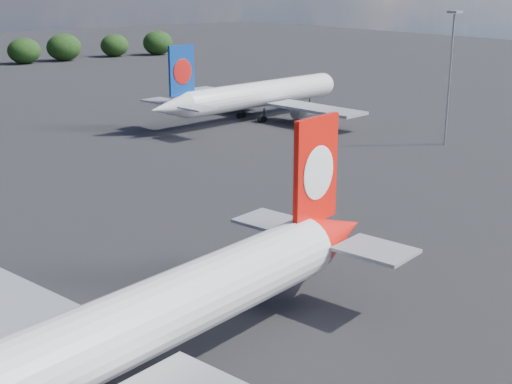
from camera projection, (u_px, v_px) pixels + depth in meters
qantas_airliner at (153, 319)px, 42.59m from camera, size 43.46×41.52×14.23m
china_southern_airliner at (255, 96)px, 124.59m from camera, size 42.90×40.85×13.99m
floodlight_mast_near at (451, 58)px, 103.21m from camera, size 1.60×1.60×19.52m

